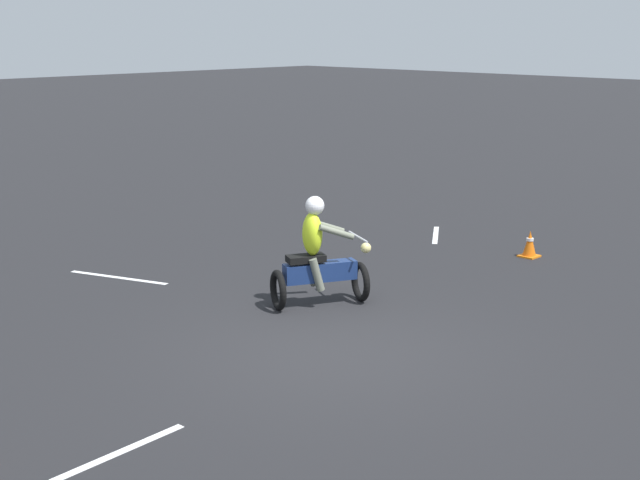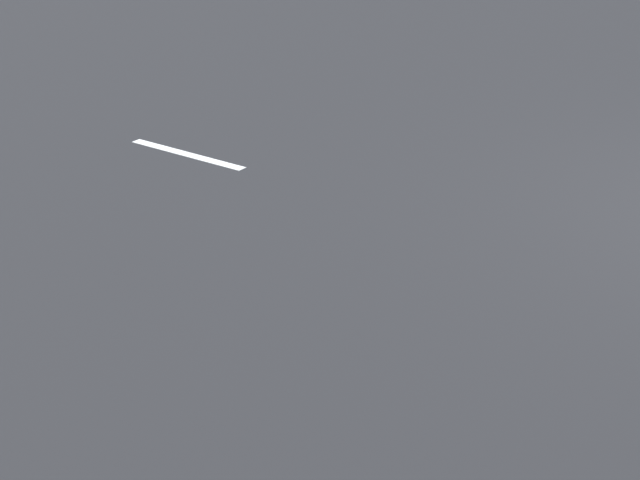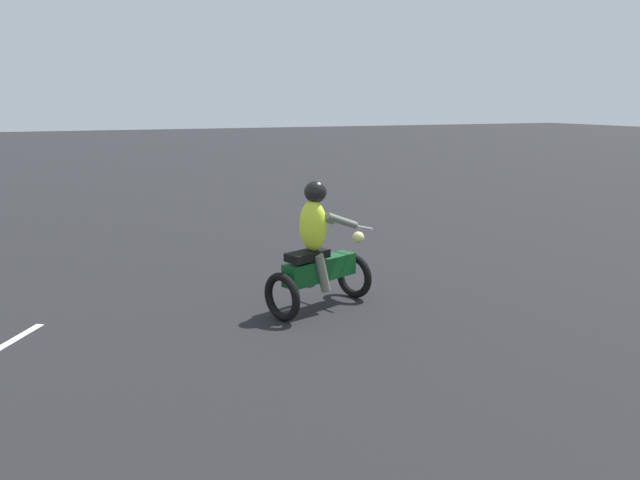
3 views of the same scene
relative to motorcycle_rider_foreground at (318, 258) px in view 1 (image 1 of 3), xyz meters
The scene contains 6 objects.
ground_plane 2.04m from the motorcycle_rider_foreground, 50.39° to the left, with size 120.00×120.00×0.00m, color black.
motorcycle_rider_foreground is the anchor object (origin of this frame).
traffic_cone_far_right 4.80m from the motorcycle_rider_foreground, behind, with size 0.32×0.32×0.48m.
lane_stripe_e 5.12m from the motorcycle_rider_foreground, 21.77° to the left, with size 0.10×1.55×0.01m, color silver.
lane_stripe_sw 5.20m from the motorcycle_rider_foreground, 163.04° to the right, with size 0.10×1.50×0.01m, color silver.
lane_stripe_s 3.70m from the motorcycle_rider_foreground, 70.44° to the right, with size 0.10×1.90×0.01m, color silver.
Camera 1 is at (7.88, 7.35, 4.05)m, focal length 50.00 mm.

